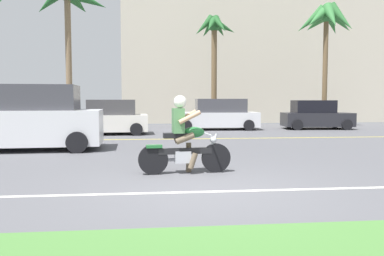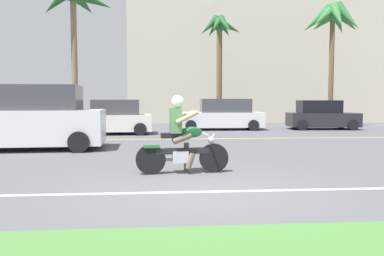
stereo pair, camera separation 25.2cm
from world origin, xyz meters
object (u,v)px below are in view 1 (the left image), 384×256
palm_tree_0 (327,23)px  motorcyclist (184,141)px  parked_car_3 (316,116)px  suv_nearby (25,119)px  parked_car_2 (217,115)px  parked_car_1 (108,118)px  palm_tree_1 (68,4)px  palm_tree_2 (214,35)px

palm_tree_0 → motorcyclist: bearing=-124.7°
parked_car_3 → palm_tree_0: palm_tree_0 is taller
suv_nearby → parked_car_2: suv_nearby is taller
parked_car_1 → parked_car_2: bearing=22.1°
motorcyclist → palm_tree_0: (9.34, 13.49, 5.24)m
parked_car_1 → palm_tree_1: bearing=122.5°
palm_tree_0 → palm_tree_2: bearing=168.6°
palm_tree_0 → palm_tree_1: bearing=178.8°
parked_car_1 → palm_tree_0: bearing=16.7°
parked_car_2 → parked_car_3: size_ratio=1.20×
parked_car_1 → palm_tree_1: size_ratio=0.47×
motorcyclist → parked_car_2: bearing=77.1°
parked_car_3 → palm_tree_0: bearing=52.2°
palm_tree_1 → suv_nearby: bearing=-87.0°
suv_nearby → palm_tree_2: palm_tree_2 is taller
suv_nearby → parked_car_3: (12.79, 7.56, -0.27)m
palm_tree_2 → parked_car_3: bearing=-28.7°
motorcyclist → suv_nearby: (-4.65, 4.39, 0.28)m
suv_nearby → parked_car_2: size_ratio=1.09×
parked_car_3 → palm_tree_2: palm_tree_2 is taller
motorcyclist → palm_tree_2: size_ratio=0.31×
palm_tree_0 → palm_tree_2: 6.45m
suv_nearby → parked_car_2: bearing=46.1°
motorcyclist → palm_tree_1: (-5.14, 13.79, 6.06)m
suv_nearby → palm_tree_0: 17.40m
parked_car_2 → palm_tree_1: palm_tree_1 is taller
palm_tree_0 → parked_car_3: bearing=-127.8°
palm_tree_0 → parked_car_1: bearing=-163.3°
parked_car_3 → palm_tree_0: (1.19, 1.53, 5.22)m
palm_tree_1 → palm_tree_0: bearing=-1.2°
palm_tree_0 → palm_tree_1: 14.51m
palm_tree_0 → palm_tree_2: size_ratio=1.08×
suv_nearby → palm_tree_2: (7.69, 10.36, 4.38)m
parked_car_2 → palm_tree_0: size_ratio=0.63×
parked_car_1 → parked_car_3: size_ratio=1.00×
parked_car_2 → palm_tree_2: 5.33m
parked_car_2 → palm_tree_1: bearing=167.9°
suv_nearby → palm_tree_0: bearing=33.0°
motorcyclist → suv_nearby: suv_nearby is taller
suv_nearby → parked_car_3: bearing=30.6°
parked_car_1 → parked_car_3: (10.80, 2.07, -0.02)m
parked_car_1 → parked_car_3: 11.00m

